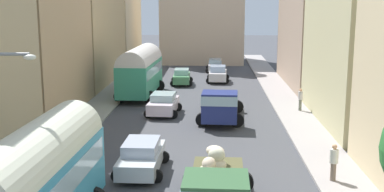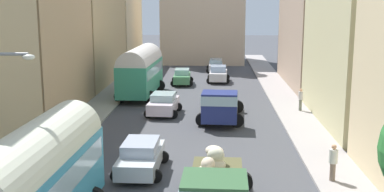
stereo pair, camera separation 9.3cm
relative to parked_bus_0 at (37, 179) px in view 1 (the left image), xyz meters
name	(u,v)px [view 1 (the left image)]	position (x,y,z in m)	size (l,w,h in m)	color
ground_plane	(194,107)	(4.40, 21.50, -2.31)	(154.00, 154.00, 0.00)	#434449
sidewalk_left	(101,106)	(-2.85, 21.50, -2.24)	(2.50, 70.00, 0.14)	gray
sidewalk_right	(290,107)	(11.65, 21.50, -2.24)	(2.50, 70.00, 0.14)	#9C9694
building_left_2	(40,37)	(-6.26, 18.68, 3.28)	(4.74, 11.96, 11.11)	tan
building_left_3	(87,32)	(-6.54, 32.50, 2.71)	(4.88, 14.81, 10.05)	tan
building_left_4	(117,27)	(-6.33, 46.69, 2.39)	(4.90, 12.19, 9.37)	beige
building_right_2	(365,26)	(15.61, 17.42, 4.09)	(5.42, 12.99, 12.80)	#C9C08E
building_right_3	(314,26)	(15.28, 31.83, 3.36)	(5.25, 14.64, 11.27)	tan
distant_church	(202,7)	(4.40, 48.80, 4.81)	(10.51, 8.00, 21.22)	beige
parked_bus_0	(37,179)	(0.00, 0.00, 0.00)	(3.37, 8.52, 4.14)	teal
parked_bus_1	(140,70)	(-0.33, 25.56, 0.01)	(3.60, 8.37, 4.22)	#349371
cargo_truck_0	(216,192)	(5.91, 1.86, -1.09)	(3.19, 7.39, 2.38)	#345D36
cargo_truck_1	(221,105)	(6.31, 16.89, -1.12)	(3.37, 7.15, 2.34)	navy
car_0	(218,74)	(6.31, 33.40, -1.50)	(2.37, 3.77, 1.63)	silver
car_1	(215,65)	(6.07, 40.34, -1.57)	(2.17, 4.16, 1.46)	silver
car_2	(142,156)	(2.40, 7.16, -1.54)	(2.43, 4.41, 1.54)	silver
car_3	(163,104)	(2.26, 19.10, -1.53)	(2.55, 3.94, 1.55)	silver
car_4	(182,77)	(2.78, 31.67, -1.55)	(2.19, 3.72, 1.52)	#4C8B58
pedestrian_0	(300,99)	(12.18, 20.14, -1.29)	(0.44, 0.44, 1.78)	slate
pedestrian_1	(334,161)	(11.19, 6.04, -1.27)	(0.46, 0.46, 1.83)	#776555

